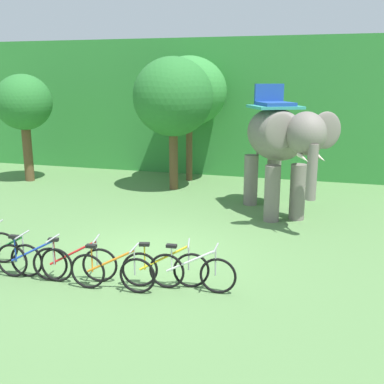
# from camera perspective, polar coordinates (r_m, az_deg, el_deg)

# --- Properties ---
(ground_plane) EXTENTS (80.00, 80.00, 0.00)m
(ground_plane) POSITION_cam_1_polar(r_m,az_deg,el_deg) (10.93, -5.45, -7.58)
(ground_plane) COLOR #567F47
(foliage_hedge) EXTENTS (36.00, 6.00, 5.48)m
(foliage_hedge) POSITION_cam_1_polar(r_m,az_deg,el_deg) (21.87, 6.13, 10.57)
(foliage_hedge) COLOR #338438
(foliage_hedge) RESTS_ON ground
(tree_right) EXTENTS (2.13, 2.13, 4.09)m
(tree_right) POSITION_cam_1_polar(r_m,az_deg,el_deg) (19.10, -19.85, 10.11)
(tree_right) COLOR brown
(tree_right) RESTS_ON ground
(tree_left) EXTENTS (2.80, 2.80, 4.67)m
(tree_left) POSITION_cam_1_polar(r_m,az_deg,el_deg) (16.60, -2.34, 11.45)
(tree_left) COLOR brown
(tree_left) RESTS_ON ground
(tree_far_right) EXTENTS (2.86, 2.86, 4.75)m
(tree_far_right) POSITION_cam_1_polar(r_m,az_deg,el_deg) (18.07, -0.35, 12.15)
(tree_far_right) COLOR brown
(tree_far_right) RESTS_ON ground
(elephant) EXTENTS (3.13, 4.10, 3.78)m
(elephant) POSITION_cam_1_polar(r_m,az_deg,el_deg) (13.69, 10.61, 6.17)
(elephant) COLOR slate
(elephant) RESTS_ON ground
(bike_green) EXTENTS (1.71, 0.52, 0.92)m
(bike_green) POSITION_cam_1_polar(r_m,az_deg,el_deg) (10.42, -21.96, -7.40)
(bike_green) COLOR black
(bike_green) RESTS_ON ground
(bike_blue) EXTENTS (1.71, 0.52, 0.92)m
(bike_blue) POSITION_cam_1_polar(r_m,az_deg,el_deg) (10.00, -18.75, -8.01)
(bike_blue) COLOR black
(bike_blue) RESTS_ON ground
(bike_red) EXTENTS (1.67, 0.58, 0.92)m
(bike_red) POSITION_cam_1_polar(r_m,az_deg,el_deg) (9.68, -14.12, -8.42)
(bike_red) COLOR black
(bike_red) RESTS_ON ground
(bike_orange) EXTENTS (1.71, 0.52, 0.92)m
(bike_orange) POSITION_cam_1_polar(r_m,az_deg,el_deg) (9.13, -9.73, -9.58)
(bike_orange) COLOR black
(bike_orange) RESTS_ON ground
(bike_yellow) EXTENTS (1.67, 0.59, 0.92)m
(bike_yellow) POSITION_cam_1_polar(r_m,az_deg,el_deg) (9.17, -3.28, -9.29)
(bike_yellow) COLOR black
(bike_yellow) RESTS_ON ground
(bike_white) EXTENTS (1.71, 0.52, 0.92)m
(bike_white) POSITION_cam_1_polar(r_m,az_deg,el_deg) (9.00, -0.02, -9.72)
(bike_white) COLOR black
(bike_white) RESTS_ON ground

